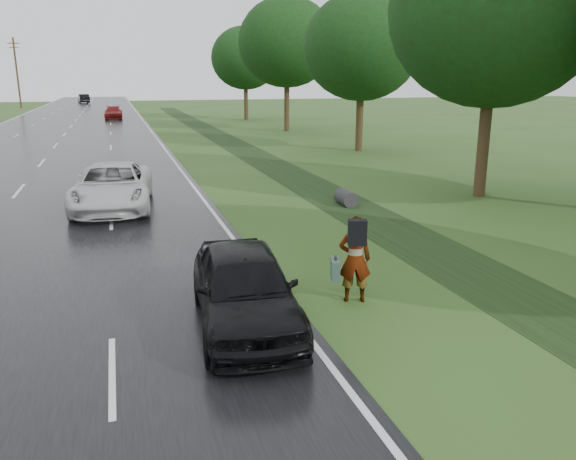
# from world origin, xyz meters

# --- Properties ---
(road) EXTENTS (14.00, 180.00, 0.04)m
(road) POSITION_xyz_m (0.00, 45.00, 0.02)
(road) COLOR black
(road) RESTS_ON ground
(edge_stripe_east) EXTENTS (0.12, 180.00, 0.01)m
(edge_stripe_east) POSITION_xyz_m (6.75, 45.00, 0.04)
(edge_stripe_east) COLOR silver
(edge_stripe_east) RESTS_ON road
(center_line) EXTENTS (0.12, 180.00, 0.01)m
(center_line) POSITION_xyz_m (0.00, 45.00, 0.04)
(center_line) COLOR silver
(center_line) RESTS_ON road
(drainage_ditch) EXTENTS (2.20, 120.00, 0.56)m
(drainage_ditch) POSITION_xyz_m (11.50, 18.71, 0.04)
(drainage_ditch) COLOR black
(drainage_ditch) RESTS_ON ground
(utility_pole_distant) EXTENTS (1.60, 0.26, 10.00)m
(utility_pole_distant) POSITION_xyz_m (-9.20, 85.00, 5.20)
(utility_pole_distant) COLOR #3A2E18
(utility_pole_distant) RESTS_ON ground
(tree_east_b) EXTENTS (7.60, 7.60, 10.11)m
(tree_east_b) POSITION_xyz_m (17.00, 10.00, 6.68)
(tree_east_b) COLOR #3A2E18
(tree_east_b) RESTS_ON ground
(tree_east_c) EXTENTS (7.00, 7.00, 9.29)m
(tree_east_c) POSITION_xyz_m (18.20, 24.00, 6.14)
(tree_east_c) COLOR #3A2E18
(tree_east_c) RESTS_ON ground
(tree_east_d) EXTENTS (8.00, 8.00, 10.76)m
(tree_east_d) POSITION_xyz_m (17.80, 38.00, 7.15)
(tree_east_d) COLOR #3A2E18
(tree_east_d) RESTS_ON ground
(tree_east_f) EXTENTS (7.20, 7.20, 9.62)m
(tree_east_f) POSITION_xyz_m (17.50, 52.00, 6.37)
(tree_east_f) COLOR #3A2E18
(tree_east_f) RESTS_ON ground
(pedestrian) EXTENTS (0.86, 0.87, 1.77)m
(pedestrian) POSITION_xyz_m (8.17, 1.72, 0.91)
(pedestrian) COLOR #A5998C
(pedestrian) RESTS_ON ground
(white_pickup) EXTENTS (3.00, 5.66, 1.52)m
(white_pickup) POSITION_xyz_m (3.60, 11.69, 0.80)
(white_pickup) COLOR silver
(white_pickup) RESTS_ON road
(dark_sedan) EXTENTS (2.06, 4.40, 1.46)m
(dark_sedan) POSITION_xyz_m (5.82, 1.14, 0.77)
(dark_sedan) COLOR black
(dark_sedan) RESTS_ON road
(far_car_red) EXTENTS (1.97, 4.60, 1.32)m
(far_car_red) POSITION_xyz_m (3.84, 56.91, 0.70)
(far_car_red) COLOR maroon
(far_car_red) RESTS_ON road
(far_car_dark) EXTENTS (2.32, 4.92, 1.56)m
(far_car_dark) POSITION_xyz_m (-1.00, 99.73, 0.82)
(far_car_dark) COLOR black
(far_car_dark) RESTS_ON road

